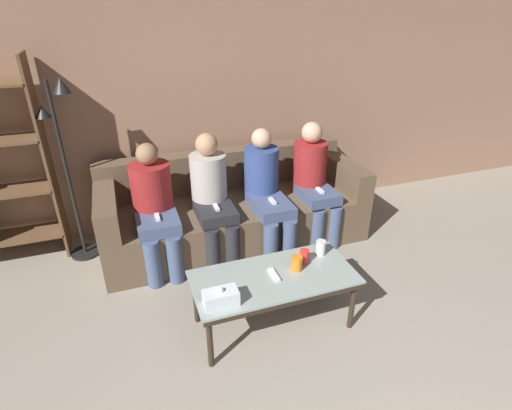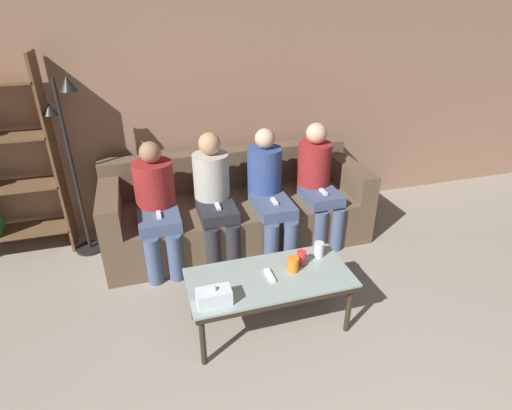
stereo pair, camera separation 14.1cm
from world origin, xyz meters
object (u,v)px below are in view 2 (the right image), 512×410
Objects in this scene: cup_near_left at (293,264)px; seated_person_right_end at (317,180)px; game_remote at (270,275)px; seated_person_mid_left at (214,193)px; couch at (237,209)px; seated_person_mid_right at (268,188)px; tissue_box at (214,296)px; coffee_table at (270,281)px; standing_lamp at (71,151)px; cup_far_center at (301,258)px; seated_person_left_end at (157,202)px; cup_near_right at (319,249)px.

cup_near_left is 0.09× the size of seated_person_right_end.
game_remote is 1.11m from seated_person_mid_left.
couch is 2.20× the size of seated_person_mid_right.
seated_person_mid_left is (-0.35, 1.07, 0.12)m from cup_near_left.
seated_person_right_end is (1.27, 1.24, 0.12)m from tissue_box.
coffee_table is at bearing -93.82° from couch.
coffee_table is at bearing -107.76° from seated_person_mid_right.
seated_person_right_end is at bearing -14.83° from couch.
cup_near_left is 1.27m from seated_person_right_end.
seated_person_mid_left reaches higher than cup_near_left.
standing_lamp is 1.42× the size of seated_person_mid_left.
cup_far_center is 0.28m from game_remote.
cup_near_left is at bearing -72.02° from seated_person_mid_left.
seated_person_right_end is (0.58, 1.01, 0.12)m from cup_far_center.
seated_person_right_end is at bearing -9.80° from standing_lamp.
seated_person_mid_left is at bearing 98.76° from coffee_table.
game_remote is 1.28m from seated_person_left_end.
couch is at bearing 106.56° from cup_near_right.
cup_far_center is 0.09× the size of seated_person_mid_right.
coffee_table is 1.39m from seated_person_right_end.
cup_near_right is at bearing -37.23° from standing_lamp.
cup_near_left is at bearing -43.94° from standing_lamp.
seated_person_mid_left is (-0.25, -0.20, 0.31)m from couch.
tissue_box is at bearing -159.79° from coffee_table.
coffee_table is 10.72× the size of cup_far_center.
tissue_box is 1.44m from seated_person_mid_right.
seated_person_mid_right is at bearing 57.90° from tissue_box.
seated_person_mid_right reaches higher than coffee_table.
seated_person_left_end is at bearing -30.37° from standing_lamp.
seated_person_mid_right is (0.76, 1.21, 0.11)m from tissue_box.
coffee_table is 1.01× the size of seated_person_mid_right.
coffee_table is 1.12m from seated_person_mid_left.
standing_lamp reaches higher than seated_person_right_end.
seated_person_mid_right is at bearing -2.84° from seated_person_mid_left.
cup_far_center is at bearing -46.96° from seated_person_left_end.
coffee_table is 0.20m from cup_near_left.
standing_lamp is (-1.50, 1.44, 0.50)m from cup_near_left.
couch is at bearing 86.18° from game_remote.
tissue_box is 0.19× the size of seated_person_mid_right.
couch is 21.44× the size of cup_near_right.
coffee_table is 10.82× the size of cup_near_left.
cup_near_left is at bearing -85.82° from couch.
cup_far_center is 0.71× the size of game_remote.
coffee_table is 1.04× the size of seated_person_left_end.
tissue_box is (-0.51, -1.44, 0.19)m from couch.
seated_person_mid_right is (0.25, -0.23, 0.30)m from couch.
tissue_box is 0.14× the size of standing_lamp.
seated_person_left_end reaches higher than tissue_box.
seated_person_mid_right reaches higher than cup_near_left.
game_remote is (0.42, 0.16, -0.04)m from tissue_box.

